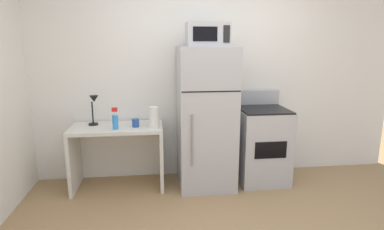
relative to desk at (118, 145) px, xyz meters
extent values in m
cube|color=white|center=(1.11, 0.35, 0.79)|extent=(5.00, 0.10, 2.60)
cube|color=silver|center=(0.00, 0.00, 0.22)|extent=(1.06, 0.55, 0.04)
cube|color=silver|center=(-0.51, 0.00, -0.16)|extent=(0.04, 0.55, 0.71)
cube|color=silver|center=(0.51, 0.00, -0.16)|extent=(0.04, 0.55, 0.71)
cylinder|color=black|center=(-0.28, 0.09, 0.24)|extent=(0.11, 0.11, 0.02)
cylinder|color=black|center=(-0.28, 0.09, 0.38)|extent=(0.02, 0.02, 0.26)
cone|color=black|center=(-0.25, 0.07, 0.55)|extent=(0.10, 0.10, 0.08)
cylinder|color=white|center=(0.44, -0.12, 0.36)|extent=(0.11, 0.11, 0.24)
cylinder|color=#264C99|center=(0.22, -0.06, 0.28)|extent=(0.08, 0.08, 0.09)
cylinder|color=#2D8CEA|center=(0.00, -0.14, 0.32)|extent=(0.06, 0.06, 0.16)
cylinder|color=white|center=(0.00, -0.14, 0.42)|extent=(0.02, 0.02, 0.04)
cube|color=red|center=(0.00, -0.15, 0.46)|extent=(0.06, 0.03, 0.04)
cube|color=#B7B7BC|center=(1.04, -0.05, 0.31)|extent=(0.65, 0.66, 1.66)
cube|color=black|center=(1.04, -0.39, 0.68)|extent=(0.63, 0.00, 0.01)
cylinder|color=gray|center=(0.84, -0.40, 0.15)|extent=(0.02, 0.02, 0.58)
cube|color=#B7B7BC|center=(1.04, -0.07, 1.27)|extent=(0.46, 0.34, 0.26)
cube|color=black|center=(0.99, -0.25, 1.27)|extent=(0.26, 0.01, 0.15)
cube|color=black|center=(1.22, -0.25, 1.27)|extent=(0.07, 0.01, 0.18)
cube|color=#B7B7BC|center=(1.75, -0.02, -0.06)|extent=(0.59, 0.60, 0.90)
cube|color=black|center=(1.75, -0.02, 0.40)|extent=(0.57, 0.58, 0.02)
cube|color=#B7B7BC|center=(1.75, 0.26, 0.50)|extent=(0.59, 0.04, 0.18)
cube|color=black|center=(1.75, -0.33, -0.02)|extent=(0.38, 0.01, 0.20)
camera|label=1|loc=(0.44, -3.64, 1.17)|focal=29.62mm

